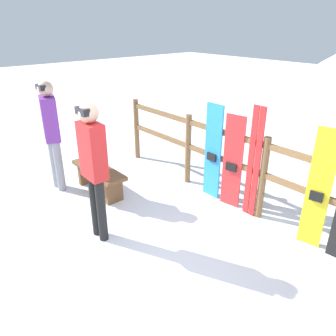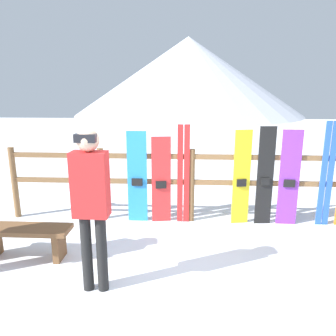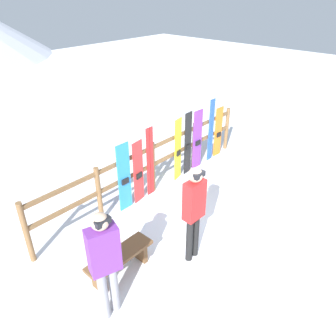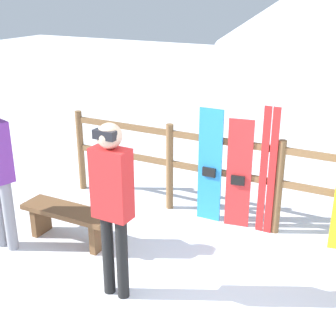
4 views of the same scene
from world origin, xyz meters
name	(u,v)px [view 1 (image 1 of 4)]	position (x,y,z in m)	size (l,w,h in m)	color
ground_plane	(163,273)	(0.00, 0.00, 0.00)	(40.00, 40.00, 0.00)	white
fence	(264,171)	(0.00, 1.82, 0.73)	(6.08, 0.10, 1.22)	brown
bench	(99,175)	(-2.16, 0.45, 0.31)	(1.17, 0.36, 0.43)	brown
person_purple	(51,128)	(-2.74, 0.00, 1.06)	(0.46, 0.34, 1.80)	gray
person_red	(93,162)	(-1.07, -0.18, 1.08)	(0.37, 0.24, 1.79)	black
snowboard_blue	(213,152)	(-0.89, 1.76, 0.75)	(0.32, 0.06, 1.51)	#288CE0
snowboard_red	(233,163)	(-0.49, 1.76, 0.71)	(0.31, 0.09, 1.42)	red
ski_pair_red	(254,164)	(-0.13, 1.76, 0.81)	(0.19, 0.02, 1.62)	red
snowboard_yellow	(318,190)	(0.80, 1.76, 0.77)	(0.28, 0.09, 1.54)	yellow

